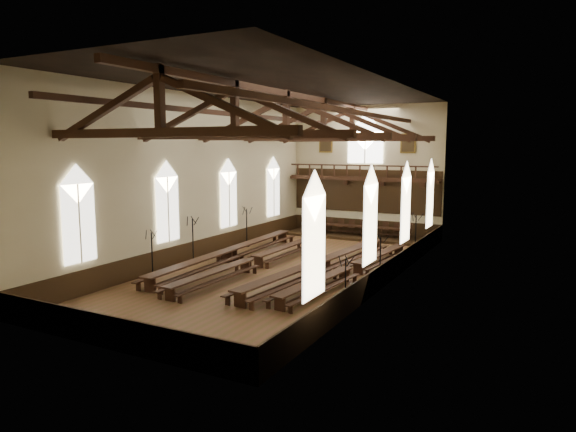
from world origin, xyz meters
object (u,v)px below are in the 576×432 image
Objects in this scene: refectory_row_a at (230,252)px; candelabrum_right_far at (415,243)px; refectory_row_d at (352,268)px; refectory_row_c at (322,263)px; refectory_row_b at (252,261)px; high_table at (359,227)px; candelabrum_left_mid at (193,249)px; candelabrum_left_far at (247,234)px; candelabrum_left_near at (152,262)px; dais at (359,237)px; candelabrum_right_mid at (380,268)px; candelabrum_right_near at (345,293)px.

refectory_row_a is 5.40× the size of candelabrum_right_far.
refectory_row_d is at bearing -102.92° from candelabrum_right_far.
refectory_row_b is at bearing -164.83° from refectory_row_c.
high_table is (4.00, 11.39, 0.22)m from refectory_row_a.
candelabrum_left_mid reaches higher than refectory_row_a.
candelabrum_left_far is (-5.71, -6.79, 0.03)m from high_table.
refectory_row_c reaches higher than refectory_row_b.
candelabrum_left_near is at bearing -109.47° from high_table.
refectory_row_a is 5.05m from candelabrum_left_near.
candelabrum_right_far is at bearing 11.67° from candelabrum_left_far.
dais is at bearing 65.78° from candelabrum_left_mid.
dais is (-2.06, 11.40, -0.49)m from refectory_row_c.
candelabrum_right_far is at bearing -39.84° from dais.
candelabrum_right_mid is at bearing -23.78° from candelabrum_left_far.
refectory_row_a is 1.08× the size of refectory_row_d.
candelabrum_left_far is 1.12× the size of candelabrum_right_mid.
high_table is (-0.00, 0.00, 0.72)m from dais.
candelabrum_right_near reaches higher than refectory_row_b.
candelabrum_left_mid reaches higher than candelabrum_right_far.
refectory_row_c is 3.35m from candelabrum_right_mid.
refectory_row_d is (1.74, -0.05, -0.08)m from refectory_row_c.
candelabrum_right_mid is at bearing -90.00° from candelabrum_right_far.
candelabrum_right_far is at bearing 77.08° from refectory_row_d.
refectory_row_a is 6.06m from refectory_row_c.
refectory_row_d is 1.63m from candelabrum_right_mid.
candelabrum_left_near is at bearing 178.38° from candelabrum_right_near.
refectory_row_a is at bearing -109.35° from high_table.
candelabrum_left_mid is (-7.77, -1.29, 0.28)m from refectory_row_c.
refectory_row_d is 5.26m from candelabrum_right_near.
candelabrum_left_near is at bearing -109.47° from dais.
refectory_row_b is at bearing -25.36° from refectory_row_a.
candelabrum_left_far reaches higher than candelabrum_left_near.
candelabrum_left_mid is at bearing -172.57° from refectory_row_d.
candelabrum_right_far reaches higher than high_table.
high_table is at bearing 100.26° from refectory_row_c.
candelabrum_right_mid is (7.16, 0.76, 0.23)m from refectory_row_b.
high_table is 12.87m from candelabrum_right_mid.
refectory_row_a is 1.01× the size of refectory_row_c.
refectory_row_c is at bearing 123.38° from candelabrum_right_near.
high_table is at bearing 81.90° from refectory_row_b.
candelabrum_right_near reaches higher than high_table.
refectory_row_a is at bearing 179.55° from refectory_row_d.
refectory_row_a is 5.98× the size of candelabrum_left_near.
candelabrum_left_mid is at bearing -174.82° from candelabrum_right_mid.
dais is (4.00, 11.39, -0.50)m from refectory_row_a.
refectory_row_d is (7.80, -0.06, -0.09)m from refectory_row_a.
refectory_row_a reaches higher than refectory_row_b.
refectory_row_c is at bearing -30.68° from candelabrum_left_far.
refectory_row_c is 7.67m from candelabrum_right_far.
refectory_row_b reaches higher than dais.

